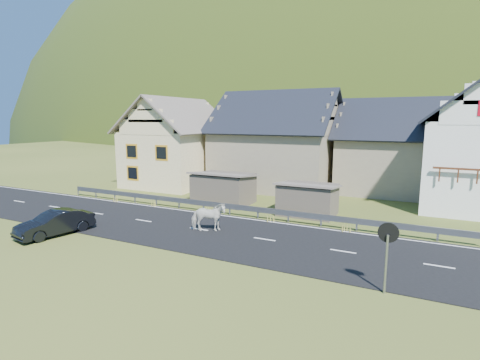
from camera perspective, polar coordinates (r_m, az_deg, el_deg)
The scene contains 14 objects.
ground at distance 21.40m, azimuth -6.26°, elevation -7.56°, with size 160.00×160.00×0.00m, color #334417.
road at distance 21.39m, azimuth -6.26°, elevation -7.51°, with size 60.00×7.00×0.04m, color black.
lane_markings at distance 21.39m, azimuth -6.26°, elevation -7.44°, with size 60.00×6.60×0.01m, color silver.
guardrail at distance 24.32m, azimuth -1.59°, elevation -4.06°, with size 28.10×0.09×0.75m.
shed_left at distance 27.56m, azimuth -2.51°, elevation -1.32°, with size 4.30×3.30×2.40m, color brown.
shed_right at distance 24.67m, azimuth 10.26°, elevation -2.97°, with size 3.80×2.90×2.20m, color brown.
house_cream at distance 36.08m, azimuth -9.50°, elevation 6.30°, with size 7.80×9.80×8.30m.
house_stone_a at distance 34.43m, azimuth 5.84°, elevation 6.70°, with size 10.80×9.80×8.90m.
house_stone_b at distance 34.31m, azimuth 22.95°, elevation 5.33°, with size 9.80×8.80×8.10m.
mountain at distance 199.01m, azimuth 24.46°, elevation 0.96°, with size 440.00×280.00×260.00m, color #20360E.
conifer_patch at distance 143.35m, azimuth -1.02°, elevation 9.29°, with size 76.00×50.00×28.00m, color black.
horse at distance 20.76m, azimuth -4.85°, elevation -5.62°, with size 1.93×0.88×1.63m, color beige.
car at distance 22.54m, azimuth -26.34°, elevation -5.90°, with size 1.38×3.97×1.31m, color black.
traffic_mirror at distance 14.35m, azimuth 21.59°, elevation -8.77°, with size 0.72×0.20×2.60m.
Camera 1 is at (11.14, -17.18, 6.21)m, focal length 28.00 mm.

